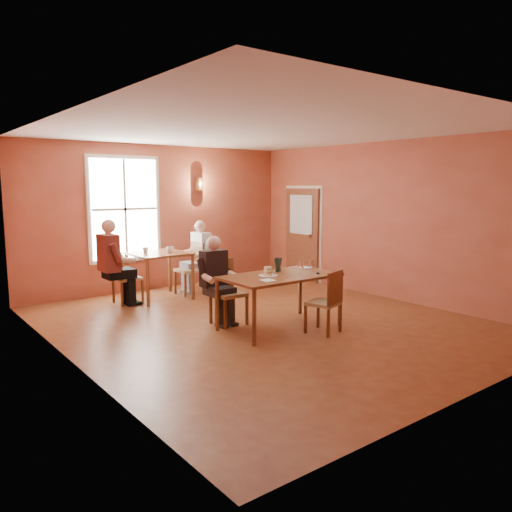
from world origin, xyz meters
TOP-DOWN VIEW (x-y plane):
  - ground at (0.00, 0.00)m, footprint 6.00×7.00m
  - wall_back at (0.00, 3.50)m, footprint 6.00×0.04m
  - wall_front at (0.00, -3.50)m, footprint 6.00×0.04m
  - wall_left at (-3.00, 0.00)m, footprint 0.04×7.00m
  - wall_right at (3.00, 0.00)m, footprint 0.04×7.00m
  - ceiling at (0.00, 0.00)m, footprint 6.00×7.00m
  - window at (-0.80, 3.45)m, footprint 1.36×0.10m
  - door at (2.94, 2.30)m, footprint 0.12×1.04m
  - wall_sconce at (0.90, 3.40)m, footprint 0.16×0.16m
  - main_table at (0.01, -0.39)m, footprint 1.76×0.99m
  - chair_diner_main at (-0.49, 0.26)m, footprint 0.45×0.45m
  - diner_main at (-0.49, 0.23)m, footprint 0.54×0.54m
  - chair_empty at (0.36, -0.96)m, footprint 0.51×0.51m
  - plate_food at (-0.22, -0.38)m, footprint 0.35×0.35m
  - sandwich at (-0.16, -0.31)m, footprint 0.11×0.11m
  - goblet_b at (0.57, -0.47)m, footprint 0.10×0.10m
  - goblet_c at (0.30, -0.53)m, footprint 0.11×0.11m
  - menu_stand at (0.16, -0.16)m, footprint 0.15×0.12m
  - knife at (-0.03, -0.61)m, footprint 0.20×0.11m
  - napkin at (-0.42, -0.62)m, footprint 0.19×0.19m
  - side_plate at (0.73, -0.18)m, footprint 0.21×0.21m
  - sunglasses at (0.55, -0.65)m, footprint 0.12×0.12m
  - second_table at (-0.52, 2.56)m, footprint 1.01×1.01m
  - chair_diner_white at (0.13, 2.56)m, footprint 0.45×0.45m
  - diner_white at (0.16, 2.56)m, footprint 0.57×0.57m
  - chair_diner_maroon at (-1.17, 2.56)m, footprint 0.44×0.44m
  - diner_maroon at (-1.20, 2.56)m, footprint 0.61×0.61m
  - cup_a at (-0.33, 2.48)m, footprint 0.17×0.17m
  - cup_b at (-0.74, 2.68)m, footprint 0.14×0.14m

SIDE VIEW (x-z plane):
  - ground at x=0.00m, z-range -0.01..0.01m
  - main_table at x=0.01m, z-range 0.00..0.83m
  - second_table at x=-0.52m, z-range 0.00..0.89m
  - chair_empty at x=0.36m, z-range 0.00..0.94m
  - chair_diner_maroon at x=-1.17m, z-range 0.00..1.00m
  - chair_diner_main at x=-0.49m, z-range 0.00..1.02m
  - chair_diner_white at x=0.13m, z-range 0.00..1.03m
  - diner_main at x=-0.49m, z-range 0.00..1.34m
  - diner_white at x=0.16m, z-range 0.00..1.41m
  - diner_maroon at x=-1.20m, z-range 0.00..1.53m
  - knife at x=-0.03m, z-range 0.83..0.83m
  - napkin at x=-0.42m, z-range 0.83..0.83m
  - side_plate at x=0.73m, z-range 0.83..0.84m
  - sunglasses at x=0.55m, z-range 0.83..0.84m
  - plate_food at x=-0.22m, z-range 0.83..0.86m
  - sandwich at x=-0.16m, z-range 0.83..0.94m
  - goblet_b at x=0.57m, z-range 0.83..1.02m
  - goblet_c at x=0.30m, z-range 0.83..1.03m
  - menu_stand at x=0.16m, z-range 0.83..1.05m
  - cup_b at x=-0.74m, z-range 0.89..1.00m
  - cup_a at x=-0.33m, z-range 0.89..1.01m
  - door at x=2.94m, z-range 0.00..2.10m
  - wall_back at x=0.00m, z-range 0.00..3.00m
  - wall_front at x=0.00m, z-range 0.00..3.00m
  - wall_left at x=-3.00m, z-range 0.00..3.00m
  - wall_right at x=3.00m, z-range 0.00..3.00m
  - window at x=-0.80m, z-range 0.72..2.68m
  - wall_sconce at x=0.90m, z-range 2.06..2.34m
  - ceiling at x=0.00m, z-range 2.98..3.02m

